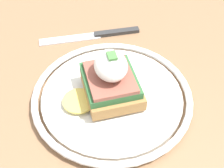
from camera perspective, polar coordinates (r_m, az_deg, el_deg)
The scene contains 4 objects.
dining_table at distance 0.58m, azimuth 1.95°, elevation -12.15°, with size 0.95×0.69×0.77m.
plate at distance 0.46m, azimuth -0.00°, elevation -2.32°, with size 0.24×0.24×0.02m.
sandwich at distance 0.44m, azimuth -0.30°, elevation 0.74°, with size 0.09×0.11×0.08m.
knife at distance 0.58m, azimuth -2.58°, elevation 8.96°, with size 0.03×0.18×0.01m.
Camera 1 is at (-0.28, 0.09, 1.13)m, focal length 50.00 mm.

